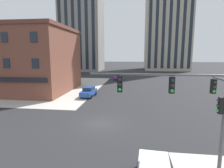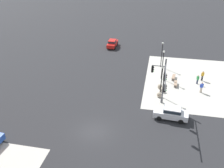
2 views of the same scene
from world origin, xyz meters
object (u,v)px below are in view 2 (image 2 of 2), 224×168
object	(u,v)px
bollard_sphere_curb_c	(160,86)
pedestrian_walking_east	(203,75)
street_lamp_mid_sidewalk	(163,61)
bollard_sphere_curb_a	(159,95)
bollard_sphere_curb_b	(162,90)
street_lamp_corner_far	(162,52)
car_cross_westbound	(171,113)
pedestrian_near_bench	(202,87)
car_main_northbound_near	(112,43)
pedestrian_at_curb	(198,79)
street_lamp_corner_near	(162,78)
traffic_signal_main	(163,80)
bench_near_signal	(175,84)
bench_mid_block	(174,77)

from	to	relation	value
bollard_sphere_curb_c	pedestrian_walking_east	world-z (taller)	pedestrian_walking_east
street_lamp_mid_sidewalk	pedestrian_walking_east	bearing A→B (deg)	-84.25
bollard_sphere_curb_a	bollard_sphere_curb_b	xyz separation A→B (m)	(1.62, -0.44, 0.00)
street_lamp_corner_far	car_cross_westbound	world-z (taller)	street_lamp_corner_far
pedestrian_near_bench	car_main_northbound_near	bearing A→B (deg)	45.05
pedestrian_at_curb	car_cross_westbound	xyz separation A→B (m)	(-10.58, 4.35, -0.02)
bollard_sphere_curb_b	street_lamp_corner_near	size ratio (longest dim) A/B	0.15
pedestrian_walking_east	street_lamp_corner_near	world-z (taller)	street_lamp_corner_near
traffic_signal_main	pedestrian_walking_east	world-z (taller)	traffic_signal_main
bench_near_signal	car_cross_westbound	world-z (taller)	car_cross_westbound
traffic_signal_main	street_lamp_mid_sidewalk	world-z (taller)	traffic_signal_main
street_lamp_corner_near	car_main_northbound_near	size ratio (longest dim) A/B	1.12
bench_near_signal	pedestrian_at_curb	size ratio (longest dim) A/B	1.11
bollard_sphere_curb_c	bench_near_signal	bearing A→B (deg)	-58.33
bollard_sphere_curb_a	bench_near_signal	size ratio (longest dim) A/B	0.41
traffic_signal_main	bench_mid_block	distance (m)	10.49
pedestrian_walking_east	pedestrian_at_curb	bearing A→B (deg)	147.40
traffic_signal_main	street_lamp_mid_sidewalk	size ratio (longest dim) A/B	1.45
bench_mid_block	pedestrian_walking_east	bearing A→B (deg)	-86.59
bench_mid_block	street_lamp_corner_far	world-z (taller)	street_lamp_corner_far
bollard_sphere_curb_c	bench_mid_block	distance (m)	4.45
street_lamp_mid_sidewalk	car_main_northbound_near	size ratio (longest dim) A/B	1.15
street_lamp_corner_near	street_lamp_mid_sidewalk	distance (m)	5.88
bollard_sphere_curb_a	pedestrian_near_bench	world-z (taller)	pedestrian_near_bench
bollard_sphere_curb_c	bench_near_signal	distance (m)	2.89
pedestrian_walking_east	street_lamp_mid_sidewalk	size ratio (longest dim) A/B	0.34
traffic_signal_main	pedestrian_near_bench	bearing A→B (deg)	-47.58
bollard_sphere_curb_a	bench_mid_block	size ratio (longest dim) A/B	0.40
bench_near_signal	pedestrian_walking_east	distance (m)	5.20
bollard_sphere_curb_c	pedestrian_at_curb	size ratio (longest dim) A/B	0.45
bollard_sphere_curb_c	street_lamp_corner_near	distance (m)	3.68
bollard_sphere_curb_a	car_main_northbound_near	distance (m)	22.99
bollard_sphere_curb_a	car_cross_westbound	xyz separation A→B (m)	(-5.20, -1.65, 0.55)
bollard_sphere_curb_c	pedestrian_at_curb	bearing A→B (deg)	-65.56
traffic_signal_main	street_lamp_corner_near	size ratio (longest dim) A/B	1.50
bollard_sphere_curb_b	street_lamp_corner_far	xyz separation A→B (m)	(9.48, 0.52, 2.72)
street_lamp_corner_near	car_main_northbound_near	xyz separation A→B (m)	(19.83, 11.30, -2.23)
bench_mid_block	street_lamp_corner_near	world-z (taller)	street_lamp_corner_near
traffic_signal_main	car_cross_westbound	bearing A→B (deg)	-147.23
pedestrian_at_curb	pedestrian_walking_east	world-z (taller)	pedestrian_walking_east
bench_near_signal	car_main_northbound_near	world-z (taller)	car_main_northbound_near
bench_near_signal	pedestrian_walking_east	bearing A→B (deg)	-59.31
bollard_sphere_curb_b	bollard_sphere_curb_c	size ratio (longest dim) A/B	1.00
bench_near_signal	street_lamp_corner_near	size ratio (longest dim) A/B	0.37
bollard_sphere_curb_b	bollard_sphere_curb_c	bearing A→B (deg)	21.69
traffic_signal_main	bollard_sphere_curb_a	size ratio (longest dim) A/B	10.02
street_lamp_mid_sidewalk	street_lamp_corner_far	size ratio (longest dim) A/B	1.05
bench_near_signal	pedestrian_at_curb	distance (m)	3.76
pedestrian_at_curb	car_cross_westbound	distance (m)	11.44
bollard_sphere_curb_c	street_lamp_corner_far	distance (m)	8.87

